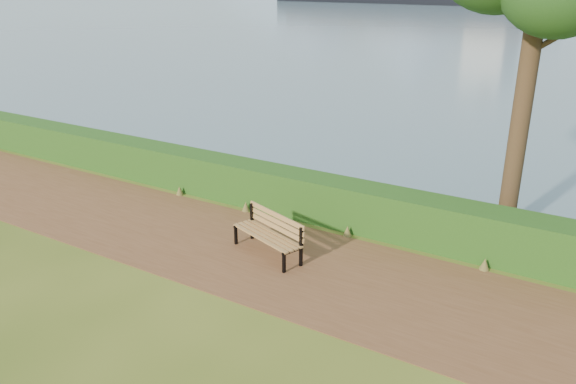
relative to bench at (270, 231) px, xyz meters
The scene contains 4 objects.
ground 0.94m from the bench, 143.22° to the right, with size 140.00×140.00×0.00m, color #415317.
path 0.83m from the bench, 164.35° to the right, with size 40.00×3.40×0.01m, color brown.
hedge 2.22m from the bench, 106.84° to the left, with size 32.00×0.85×1.00m, color #194413.
bench is the anchor object (origin of this frame).
Camera 1 is at (6.30, -8.04, 5.17)m, focal length 35.00 mm.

